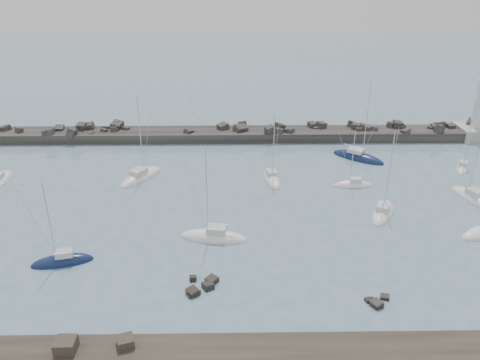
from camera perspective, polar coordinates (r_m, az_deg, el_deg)
name	(u,v)px	position (r m, az deg, el deg)	size (l,w,h in m)	color
ground	(241,242)	(57.98, 0.17, -7.59)	(400.00, 400.00, 0.00)	slate
rock_cluster_near	(202,288)	(50.62, -4.70, -12.95)	(3.56, 3.75, 1.27)	black
rock_cluster_far	(377,302)	(50.55, 16.38, -14.08)	(2.81, 2.45, 1.01)	black
breakwater	(200,137)	(92.51, -4.95, 5.20)	(115.00, 7.48, 5.31)	#2A2725
lighthouse	(478,123)	(103.20, 27.00, 6.26)	(7.00, 7.00, 14.60)	#9F9F9A
sailboat_2	(63,262)	(57.89, -20.81, -9.30)	(7.19, 3.67, 11.16)	#101E44
sailboat_3	(141,177)	(76.48, -11.99, 0.31)	(7.18, 9.24, 14.40)	white
sailboat_4	(214,238)	(58.70, -3.22, -7.02)	(8.68, 3.88, 13.38)	white
sailboat_5	(272,179)	(74.33, 3.90, 0.09)	(3.21, 7.58, 11.76)	white
sailboat_6	(383,213)	(67.07, 17.01, -3.87)	(5.82, 8.13, 12.59)	white
sailboat_7	(358,158)	(85.16, 14.19, 2.64)	(9.29, 8.40, 15.09)	#101E44
sailboat_8	(353,185)	(74.22, 13.60, -0.63)	(6.09, 1.93, 9.79)	white
sailboat_9	(471,198)	(76.07, 26.36, -1.99)	(4.53, 8.22, 12.56)	white
sailboat_11	(462,168)	(86.74, 25.49, 1.32)	(4.59, 6.25, 9.92)	white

